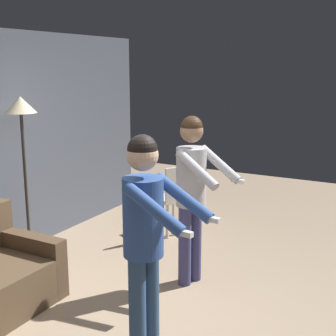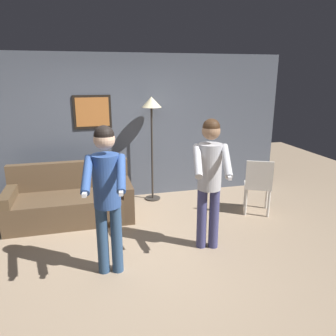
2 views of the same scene
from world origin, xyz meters
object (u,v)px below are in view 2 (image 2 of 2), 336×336
at_px(person_standing_left, 107,188).
at_px(torchiere_lamp, 152,114).
at_px(dining_chair_distant, 258,184).
at_px(person_standing_right, 210,173).
at_px(couch, 71,203).

bearing_deg(person_standing_left, torchiere_lamp, 66.12).
xyz_separation_m(person_standing_left, dining_chair_distant, (2.49, 1.09, -0.52)).
bearing_deg(dining_chair_distant, person_standing_left, -156.46).
bearing_deg(dining_chair_distant, person_standing_right, -145.09).
distance_m(couch, person_standing_left, 1.88).
bearing_deg(person_standing_left, person_standing_right, 11.05).
relative_size(person_standing_left, person_standing_right, 1.00).
xyz_separation_m(couch, person_standing_left, (0.48, -1.65, 0.77)).
bearing_deg(person_standing_right, couch, 141.93).
distance_m(person_standing_left, dining_chair_distant, 2.77).
bearing_deg(person_standing_right, person_standing_left, -168.95).
bearing_deg(person_standing_left, couch, 106.14).
relative_size(couch, torchiere_lamp, 1.02).
distance_m(torchiere_lamp, person_standing_left, 2.44).
distance_m(couch, dining_chair_distant, 3.03).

